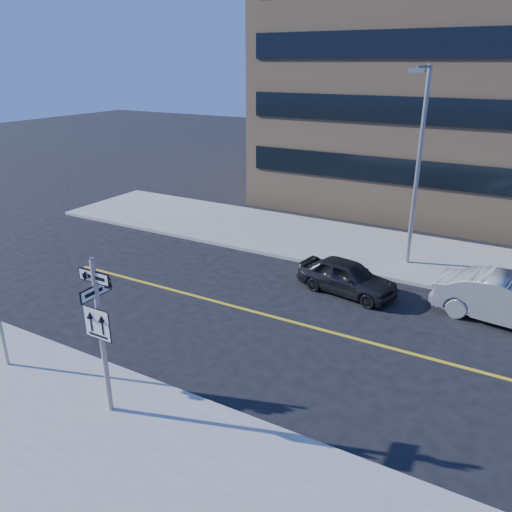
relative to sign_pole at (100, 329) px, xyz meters
The scene contains 6 objects.
ground 3.50m from the sign_pole, 90.00° to the left, with size 120.00×120.00×0.00m, color black.
sign_pole is the anchor object (origin of this frame).
parked_car_a 10.14m from the sign_pole, 74.49° to the left, with size 3.83×1.54×1.31m, color black.
parked_car_b 13.07m from the sign_pole, 50.97° to the left, with size 4.79×1.67×1.58m, color gray.
streetlight_a 14.05m from the sign_pole, 73.23° to the left, with size 0.55×2.25×8.00m.
building_brick 28.36m from the sign_pole, 85.84° to the left, with size 18.00×18.00×18.00m, color tan.
Camera 1 is at (8.17, -9.57, 8.24)m, focal length 35.00 mm.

